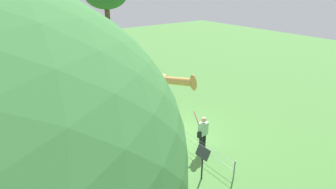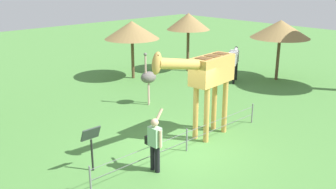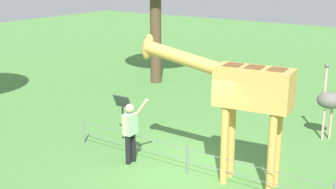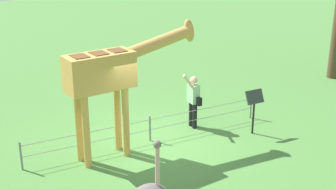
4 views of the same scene
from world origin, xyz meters
TOP-DOWN VIEW (x-y plane):
  - ground_plane at (0.00, 0.00)m, footprint 60.00×60.00m
  - giraffe at (-1.19, -0.10)m, footprint 3.78×0.90m
  - visitor at (1.55, 0.46)m, footprint 0.58×0.58m
  - zebra at (-7.60, -3.91)m, footprint 1.73×1.13m
  - ostrich at (-2.08, -4.09)m, footprint 0.70×0.56m
  - shade_hut_far at (-9.56, -2.51)m, footprint 3.02×3.02m
  - info_sign at (2.83, -0.75)m, footprint 0.56×0.21m
  - wire_fence at (0.00, 0.20)m, footprint 7.05×0.05m

SIDE VIEW (x-z plane):
  - ground_plane at x=0.00m, z-range 0.00..0.00m
  - wire_fence at x=0.00m, z-range 0.03..0.78m
  - visitor at x=1.55m, z-range 0.03..1.78m
  - info_sign at x=2.83m, z-range 0.29..1.61m
  - zebra at x=-7.60m, z-range 0.33..1.99m
  - ostrich at x=-2.08m, z-range 0.05..2.30m
  - giraffe at x=-1.19m, z-range 0.53..3.89m
  - shade_hut_far at x=-9.56m, z-range 1.09..4.21m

